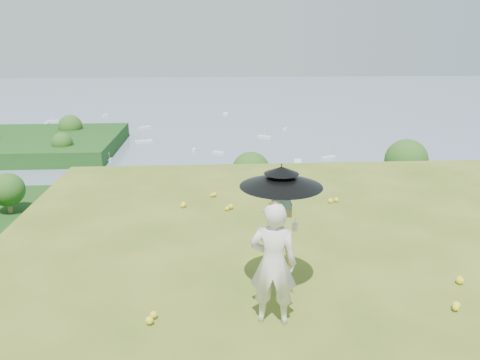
{
  "coord_description": "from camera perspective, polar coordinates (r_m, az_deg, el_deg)",
  "views": [
    {
      "loc": [
        -2.59,
        -7.58,
        3.94
      ],
      "look_at": [
        -2.01,
        1.27,
        1.22
      ],
      "focal_mm": 35.0,
      "sensor_mm": 36.0,
      "label": 1
    }
  ],
  "objects": [
    {
      "name": "harbor_town",
      "position": [
        89.13,
        -1.81,
        -4.97
      ],
      "size": [
        110.0,
        22.0,
        5.0
      ],
      "primitive_type": null,
      "color": "beige",
      "rests_on": "shoreline_tier"
    },
    {
      "name": "painter_cap",
      "position": [
        6.29,
        4.22,
        -3.14
      ],
      "size": [
        0.24,
        0.27,
        0.1
      ],
      "primitive_type": null,
      "rotation": [
        0.0,
        0.0,
        -0.11
      ],
      "color": "#D27382",
      "rests_on": "painter"
    },
    {
      "name": "painter",
      "position": [
        6.63,
        4.06,
        -10.14
      ],
      "size": [
        0.74,
        0.56,
        1.83
      ],
      "primitive_type": "imported",
      "rotation": [
        0.0,
        0.0,
        2.95
      ],
      "color": "beige",
      "rests_on": "ground"
    },
    {
      "name": "forest_slope",
      "position": [
        53.9,
        -0.23,
        -20.6
      ],
      "size": [
        140.0,
        56.0,
        22.0
      ],
      "primitive_type": "cube",
      "color": "#14340E",
      "rests_on": "bay_water"
    },
    {
      "name": "field_easel",
      "position": [
        7.2,
        4.84,
        -8.31
      ],
      "size": [
        0.7,
        0.7,
        1.73
      ],
      "primitive_type": null,
      "rotation": [
        0.0,
        0.0,
        -0.07
      ],
      "color": "olive",
      "rests_on": "ground"
    },
    {
      "name": "wildflowers",
      "position": [
        9.11,
        13.3,
        -8.64
      ],
      "size": [
        10.0,
        10.5,
        0.12
      ],
      "primitive_type": null,
      "color": "yellow",
      "rests_on": "ground"
    },
    {
      "name": "bay_water",
      "position": [
        250.48,
        -3.14,
        8.34
      ],
      "size": [
        700.0,
        700.0,
        0.0
      ],
      "primitive_type": "plane",
      "color": "slate",
      "rests_on": "ground"
    },
    {
      "name": "slope_trees",
      "position": [
        46.67,
        -0.25,
        -6.87
      ],
      "size": [
        110.0,
        50.0,
        6.0
      ],
      "primitive_type": null,
      "color": "#255218",
      "rests_on": "forest_slope"
    },
    {
      "name": "moored_boats",
      "position": [
        173.0,
        -6.96,
        4.4
      ],
      "size": [
        140.0,
        140.0,
        0.7
      ],
      "primitive_type": null,
      "color": "silver",
      "rests_on": "bay_water"
    },
    {
      "name": "shoreline_tier",
      "position": [
        91.77,
        -1.78,
        -8.74
      ],
      "size": [
        170.0,
        28.0,
        8.0
      ],
      "primitive_type": "cube",
      "color": "slate",
      "rests_on": "bay_water"
    },
    {
      "name": "ground",
      "position": [
        8.92,
        13.74,
        -9.68
      ],
      "size": [
        14.0,
        14.0,
        0.0
      ],
      "primitive_type": "plane",
      "color": "#45611B",
      "rests_on": "ground"
    },
    {
      "name": "sun_umbrella",
      "position": [
        6.88,
        5.02,
        -1.09
      ],
      "size": [
        1.25,
        1.25,
        0.77
      ],
      "primitive_type": null,
      "rotation": [
        0.0,
        0.0,
        0.02
      ],
      "color": "black",
      "rests_on": "field_easel"
    }
  ]
}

